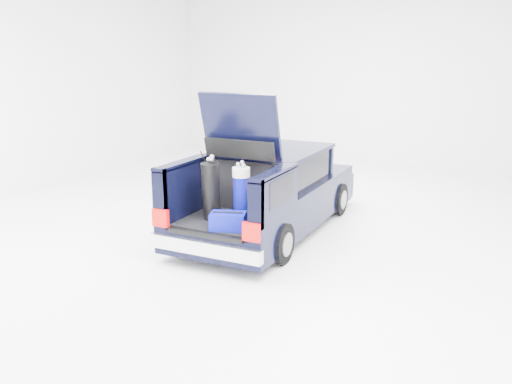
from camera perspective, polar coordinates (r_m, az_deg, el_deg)
The scene contains 6 objects.
ground at distance 9.63m, azimuth 1.30°, elevation -4.01°, with size 14.00×14.00×0.00m, color white.
car at distance 9.53m, azimuth 1.59°, elevation 0.01°, with size 1.87×4.65×2.47m.
red_suitcase at distance 8.24m, azimuth -0.89°, elevation -0.66°, with size 0.39×0.25×0.63m.
black_golf_bag at distance 8.11m, azimuth -4.75°, elevation 0.10°, with size 0.29×0.34×0.98m.
blue_golf_bag at distance 8.17m, azimuth -1.56°, elevation -0.03°, with size 0.32×0.32×0.89m.
blue_duffel at distance 7.73m, azimuth -2.96°, elevation -3.07°, with size 0.58×0.47×0.26m.
Camera 1 is at (3.79, -8.31, 3.03)m, focal length 38.00 mm.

